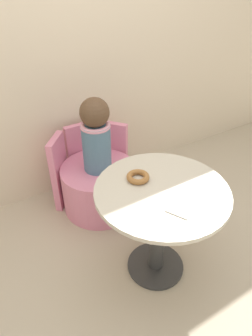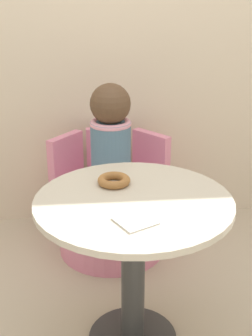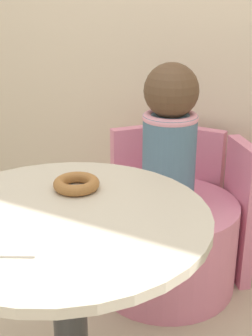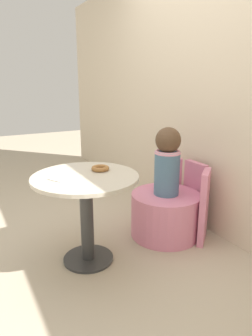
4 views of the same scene
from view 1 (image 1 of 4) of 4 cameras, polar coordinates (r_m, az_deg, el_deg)
ground_plane at (r=2.10m, az=4.04°, el=-18.25°), size 12.00×12.00×0.00m
back_wall at (r=2.31m, az=-11.94°, el=22.38°), size 6.00×0.06×2.40m
round_table at (r=1.74m, az=6.49°, el=-8.25°), size 0.74×0.74×0.66m
tub_chair at (r=2.39m, az=-5.10°, el=-3.68°), size 0.58×0.58×0.37m
booth_backrest at (r=2.51m, az=-7.72°, el=1.35°), size 0.68×0.25×0.61m
child_figure at (r=2.13m, az=-5.75°, el=6.28°), size 0.21×0.21×0.56m
donut at (r=1.68m, az=2.30°, el=-1.70°), size 0.13×0.13×0.03m
paper_napkin at (r=1.53m, az=10.34°, el=-7.54°), size 0.16×0.16×0.01m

